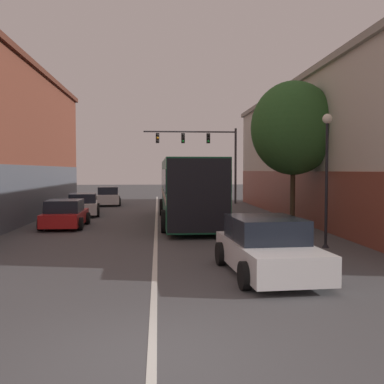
{
  "coord_description": "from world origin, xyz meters",
  "views": [
    {
      "loc": [
        0.1,
        -6.35,
        2.7
      ],
      "look_at": [
        1.75,
        15.41,
        1.65
      ],
      "focal_mm": 42.0,
      "sensor_mm": 36.0,
      "label": 1
    }
  ],
  "objects": [
    {
      "name": "street_lamp",
      "position": [
        5.93,
        8.82,
        2.84
      ],
      "size": [
        0.34,
        0.34,
        4.66
      ],
      "color": "black",
      "rests_on": "ground_plane"
    },
    {
      "name": "traffic_signal_gantry",
      "position": [
        3.87,
        29.88,
        4.55
      ],
      "size": [
        7.54,
        0.36,
        6.12
      ],
      "color": "#333338",
      "rests_on": "ground_plane"
    },
    {
      "name": "building_right_storefront",
      "position": [
        12.24,
        18.26,
        3.92
      ],
      "size": [
        9.94,
        28.38,
        7.59
      ],
      "color": "beige",
      "rests_on": "ground_plane"
    },
    {
      "name": "parked_car_left_near",
      "position": [
        -3.83,
        29.13,
        0.68
      ],
      "size": [
        2.28,
        4.65,
        1.43
      ],
      "rotation": [
        0.0,
        0.0,
        1.68
      ],
      "color": "silver",
      "rests_on": "ground_plane"
    },
    {
      "name": "street_tree_near",
      "position": [
        6.35,
        14.1,
        4.65
      ],
      "size": [
        3.94,
        3.54,
        6.83
      ],
      "color": "#3D2D1E",
      "rests_on": "ground_plane"
    },
    {
      "name": "parked_car_left_far",
      "position": [
        -4.42,
        21.02,
        0.63
      ],
      "size": [
        2.32,
        4.25,
        1.33
      ],
      "rotation": [
        0.0,
        0.0,
        1.7
      ],
      "color": "silver",
      "rests_on": "ground_plane"
    },
    {
      "name": "parked_car_left_mid",
      "position": [
        -4.3,
        15.2,
        0.62
      ],
      "size": [
        2.01,
        3.83,
        1.32
      ],
      "rotation": [
        0.0,
        0.0,
        1.59
      ],
      "color": "red",
      "rests_on": "ground_plane"
    },
    {
      "name": "bus",
      "position": [
        1.64,
        16.79,
        1.82
      ],
      "size": [
        2.93,
        12.07,
        3.23
      ],
      "rotation": [
        0.0,
        0.0,
        1.58
      ],
      "color": "#145133",
      "rests_on": "ground_plane"
    },
    {
      "name": "ground_plane",
      "position": [
        0.0,
        0.0,
        0.0
      ],
      "size": [
        160.0,
        160.0,
        0.0
      ],
      "primitive_type": "plane",
      "color": "#4C4C4F"
    },
    {
      "name": "lane_center_line",
      "position": [
        0.0,
        16.95,
        0.0
      ],
      "size": [
        0.14,
        45.9,
        0.01
      ],
      "color": "silver",
      "rests_on": "ground_plane"
    },
    {
      "name": "hatchback_foreground",
      "position": [
        2.92,
        5.04,
        0.7
      ],
      "size": [
        2.37,
        4.46,
        1.47
      ],
      "rotation": [
        0.0,
        0.0,
        1.64
      ],
      "color": "silver",
      "rests_on": "ground_plane"
    }
  ]
}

